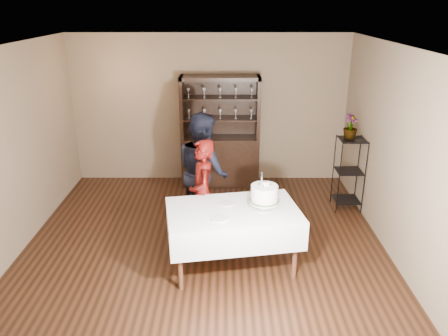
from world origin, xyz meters
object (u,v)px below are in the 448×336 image
Objects in this scene: plant_etagere at (349,171)px; cake at (264,195)px; china_hutch at (220,149)px; man at (203,171)px; cake_table at (233,223)px; woman at (203,194)px; potted_plant at (351,126)px.

cake reaches higher than plant_etagere.
china_hutch reaches higher than man.
man is (-0.42, 1.09, 0.26)m from cake_table.
china_hutch is 1.14× the size of cake_table.
man reaches higher than cake.
plant_etagere is 2.58m from woman.
woman is at bearing -153.23° from plant_etagere.
plant_etagere is 0.73m from potted_plant.
potted_plant is at bearing 43.24° from cake_table.
cake_table is at bearing -86.17° from china_hutch.
cake_table is (-1.90, -1.70, -0.03)m from plant_etagere.
plant_etagere is 3.14× the size of potted_plant.
potted_plant reaches higher than cake.
man reaches higher than cake_table.
china_hutch is at bearing 93.83° from cake_table.
woman is at bearing -95.61° from china_hutch.
woman is at bearing 126.57° from cake_table.
woman is (-2.30, -1.16, 0.12)m from plant_etagere.
woman is at bearing -151.92° from potted_plant.
china_hutch is 2.76m from cake_table.
man is at bearing 110.96° from cake_table.
cake is at bearing -78.49° from china_hutch.
china_hutch is at bearing 101.51° from cake.
cake is at bearing -130.17° from potted_plant.
potted_plant is (2.04, -1.01, 0.71)m from china_hutch.
plant_etagere is at bearing -50.94° from potted_plant.
plant_etagere is (2.08, -1.05, -0.01)m from china_hutch.
cake_table is at bearing -138.10° from plant_etagere.
cake_table is at bearing 178.96° from cake.
cake is (0.78, -0.55, 0.24)m from woman.
cake_table is 1.20m from man.
cake is (0.56, -2.76, 0.34)m from china_hutch.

